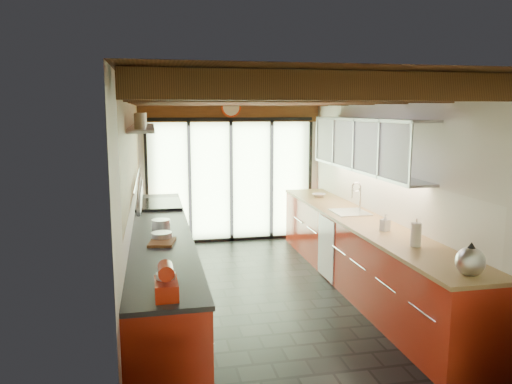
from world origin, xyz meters
TOP-DOWN VIEW (x-y plane):
  - ground at (0.00, 0.00)m, footprint 5.50×5.50m
  - room_shell at (0.00, 0.00)m, footprint 5.50×5.50m
  - ceiling_beams at (-0.00, 0.38)m, footprint 3.14×5.06m
  - glass_door at (0.00, 2.69)m, footprint 2.95×0.10m
  - left_counter at (-1.28, 0.00)m, footprint 0.68×5.00m
  - range_stove at (-1.28, 1.45)m, footprint 0.66×0.90m
  - right_counter at (1.27, 0.00)m, footprint 0.68×5.00m
  - sink_assembly at (1.29, 0.40)m, footprint 0.45×0.52m
  - upper_cabinets_right at (1.43, 0.30)m, footprint 0.34×3.00m
  - left_wall_fixtures at (-1.47, 0.18)m, footprint 0.28×2.60m
  - stand_mixer at (-1.27, -2.24)m, footprint 0.18×0.30m
  - pot_large at (-1.27, -0.14)m, footprint 0.25×0.25m
  - pot_small at (-1.27, -0.56)m, footprint 0.24×0.24m
  - cutting_board at (-1.27, -0.70)m, footprint 0.31×0.39m
  - kettle at (1.27, -2.25)m, footprint 0.28×0.32m
  - paper_towel at (1.27, -1.35)m, footprint 0.13×0.13m
  - soap_bottle at (1.27, -0.66)m, footprint 0.11×0.11m
  - bowl at (1.27, 1.68)m, footprint 0.29×0.29m

SIDE VIEW (x-z plane):
  - ground at x=0.00m, z-range 0.00..0.00m
  - right_counter at x=1.27m, z-range 0.00..0.92m
  - left_counter at x=-1.28m, z-range 0.00..0.92m
  - range_stove at x=-1.28m, z-range -0.01..0.96m
  - cutting_board at x=-1.27m, z-range 0.92..0.95m
  - bowl at x=1.27m, z-range 0.92..0.97m
  - sink_assembly at x=1.29m, z-range 0.75..1.17m
  - pot_small at x=-1.27m, z-range 0.92..1.01m
  - pot_large at x=-1.27m, z-range 0.92..1.06m
  - soap_bottle at x=1.27m, z-range 0.92..1.12m
  - stand_mixer at x=-1.27m, z-range 0.89..1.16m
  - paper_towel at x=1.27m, z-range 0.90..1.19m
  - kettle at x=1.27m, z-range 0.90..1.20m
  - room_shell at x=0.00m, z-range -1.10..4.40m
  - glass_door at x=0.00m, z-range 0.21..3.11m
  - left_wall_fixtures at x=-1.47m, z-range 1.37..2.32m
  - upper_cabinets_right at x=1.43m, z-range 0.35..3.35m
  - ceiling_beams at x=0.00m, z-range 0.01..4.91m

